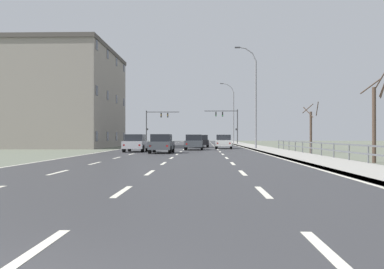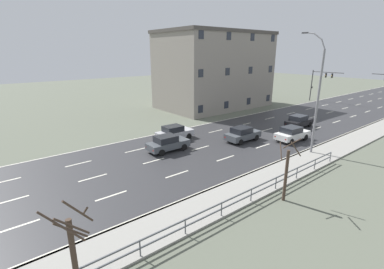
{
  "view_description": "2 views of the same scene",
  "coord_description": "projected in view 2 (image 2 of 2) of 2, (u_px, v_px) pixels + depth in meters",
  "views": [
    {
      "loc": [
        2.03,
        -2.97,
        1.4
      ],
      "look_at": [
        0.51,
        52.21,
        1.63
      ],
      "focal_mm": 39.18,
      "sensor_mm": 36.0,
      "label": 1
    },
    {
      "loc": [
        19.61,
        17.65,
        9.26
      ],
      "look_at": [
        0.0,
        33.31,
        1.65
      ],
      "focal_mm": 25.58,
      "sensor_mm": 36.0,
      "label": 2
    }
  ],
  "objects": [
    {
      "name": "road_asphalt_strip",
      "position": [
        325.0,
        114.0,
        42.63
      ],
      "size": [
        14.0,
        120.0,
        0.03
      ],
      "color": "#303033",
      "rests_on": "ground"
    },
    {
      "name": "car_far_left",
      "position": [
        168.0,
        143.0,
        26.4
      ],
      "size": [
        1.9,
        4.13,
        1.57
      ],
      "rotation": [
        0.0,
        0.0,
        -0.02
      ],
      "color": "#474C51",
      "rests_on": "ground"
    },
    {
      "name": "car_mid_centre",
      "position": [
        243.0,
        134.0,
        29.33
      ],
      "size": [
        1.85,
        4.1,
        1.57
      ],
      "rotation": [
        0.0,
        0.0,
        0.0
      ],
      "color": "#474C51",
      "rests_on": "ground"
    },
    {
      "name": "car_distant",
      "position": [
        292.0,
        134.0,
        29.48
      ],
      "size": [
        2.0,
        4.19,
        1.57
      ],
      "rotation": [
        0.0,
        0.0,
        -0.05
      ],
      "color": "silver",
      "rests_on": "ground"
    },
    {
      "name": "bare_tree_mid",
      "position": [
        286.0,
        172.0,
        17.23
      ],
      "size": [
        1.25,
        1.37,
        4.25
      ],
      "color": "#423328",
      "rests_on": "ground"
    },
    {
      "name": "bare_tree_near",
      "position": [
        75.0,
        261.0,
        9.37
      ],
      "size": [
        1.34,
        1.61,
        5.08
      ],
      "color": "#423328",
      "rests_on": "ground"
    },
    {
      "name": "traffic_signal_left",
      "position": [
        319.0,
        80.0,
        51.9
      ],
      "size": [
        5.81,
        0.36,
        5.87
      ],
      "color": "#38383A",
      "rests_on": "ground"
    },
    {
      "name": "brick_building",
      "position": [
        214.0,
        70.0,
        46.64
      ],
      "size": [
        11.65,
        18.49,
        12.53
      ],
      "color": "gray",
      "rests_on": "ground"
    },
    {
      "name": "street_lamp_midground",
      "position": [
        317.0,
        97.0,
        24.58
      ],
      "size": [
        2.33,
        0.24,
        10.98
      ],
      "color": "slate",
      "rests_on": "ground"
    },
    {
      "name": "car_near_right",
      "position": [
        299.0,
        121.0,
        34.74
      ],
      "size": [
        1.93,
        4.15,
        1.57
      ],
      "rotation": [
        0.0,
        0.0,
        0.03
      ],
      "color": "black",
      "rests_on": "ground"
    },
    {
      "name": "car_near_left",
      "position": [
        174.0,
        132.0,
        29.89
      ],
      "size": [
        1.87,
        4.12,
        1.57
      ],
      "rotation": [
        0.0,
        0.0,
        -0.01
      ],
      "color": "#B7B7BC",
      "rests_on": "ground"
    },
    {
      "name": "ground_plane",
      "position": [
        280.0,
        127.0,
        35.49
      ],
      "size": [
        160.0,
        160.0,
        0.12
      ],
      "color": "#5B6051"
    },
    {
      "name": "guardrail",
      "position": [
        140.0,
        245.0,
        12.59
      ],
      "size": [
        0.07,
        36.92,
        1.0
      ],
      "color": "#515459",
      "rests_on": "ground"
    }
  ]
}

